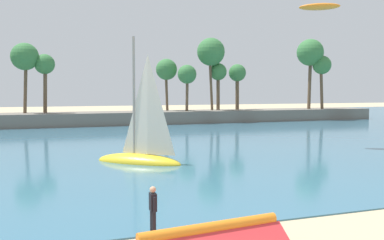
{
  "coord_description": "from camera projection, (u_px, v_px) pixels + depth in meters",
  "views": [
    {
      "loc": [
        -3.95,
        -3.94,
        4.79
      ],
      "look_at": [
        2.39,
        13.6,
        3.51
      ],
      "focal_mm": 40.38,
      "sensor_mm": 36.0,
      "label": 1
    }
  ],
  "objects": [
    {
      "name": "sea",
      "position": [
        70.0,
        128.0,
        54.81
      ],
      "size": [
        220.0,
        86.37,
        0.06
      ],
      "primitive_type": "cube",
      "color": "#386B84",
      "rests_on": "ground"
    },
    {
      "name": "palm_headland",
      "position": [
        59.0,
        93.0,
        57.18
      ],
      "size": [
        95.32,
        6.98,
        13.11
      ],
      "color": "slate",
      "rests_on": "ground"
    },
    {
      "name": "folded_kite",
      "position": [
        211.0,
        240.0,
        11.34
      ],
      "size": [
        4.52,
        3.22,
        1.27
      ],
      "color": "red",
      "rests_on": "ground"
    },
    {
      "name": "person_at_waterline",
      "position": [
        153.0,
        210.0,
        14.1
      ],
      "size": [
        0.21,
        0.55,
        1.67
      ],
      "color": "black",
      "rests_on": "ground"
    },
    {
      "name": "sailboat_near_shore",
      "position": [
        140.0,
        151.0,
        28.19
      ],
      "size": [
        5.73,
        5.45,
        8.83
      ],
      "color": "yellow",
      "rests_on": "sea"
    },
    {
      "name": "kite_aloft_high_over_bay",
      "position": [
        319.0,
        7.0,
        35.29
      ],
      "size": [
        3.39,
        2.78,
        0.65
      ],
      "primitive_type": "ellipsoid",
      "rotation": [
        -0.18,
        0.0,
        5.71
      ],
      "color": "orange"
    }
  ]
}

